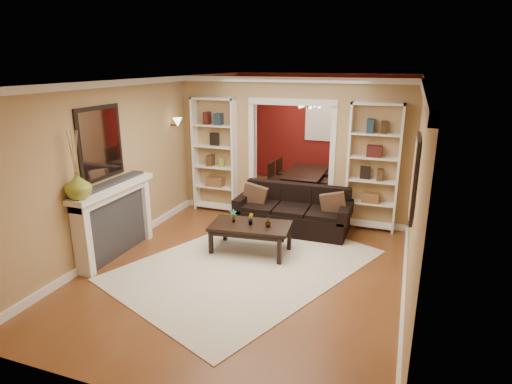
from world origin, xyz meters
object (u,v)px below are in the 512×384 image
at_px(fireplace, 116,221).
at_px(dining_table, 307,183).
at_px(bookshelf_right, 373,168).
at_px(coffee_table, 251,238).
at_px(sofa, 293,210).
at_px(bookshelf_left, 215,156).

distance_m(fireplace, dining_table, 4.68).
xyz_separation_m(bookshelf_right, fireplace, (-3.64, -2.53, -0.57)).
relative_size(coffee_table, bookshelf_right, 0.55).
bearing_deg(coffee_table, sofa, 64.54).
bearing_deg(bookshelf_right, bookshelf_left, 180.00).
height_order(sofa, bookshelf_left, bookshelf_left).
bearing_deg(fireplace, dining_table, 63.77).
bearing_deg(dining_table, coffee_table, 177.94).
bearing_deg(fireplace, sofa, 39.80).
relative_size(bookshelf_left, bookshelf_right, 1.00).
height_order(sofa, coffee_table, sofa).
relative_size(fireplace, dining_table, 1.08).
height_order(sofa, dining_table, sofa).
bearing_deg(bookshelf_right, dining_table, 133.44).
bearing_deg(fireplace, bookshelf_left, 77.95).
xyz_separation_m(coffee_table, dining_table, (0.12, 3.38, 0.04)).
relative_size(sofa, bookshelf_right, 0.89).
bearing_deg(coffee_table, bookshelf_left, 123.07).
bearing_deg(coffee_table, dining_table, 81.71).
bearing_deg(fireplace, bookshelf_right, 34.80).
xyz_separation_m(bookshelf_left, dining_table, (1.53, 1.66, -0.87)).
bearing_deg(coffee_table, bookshelf_right, 39.12).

